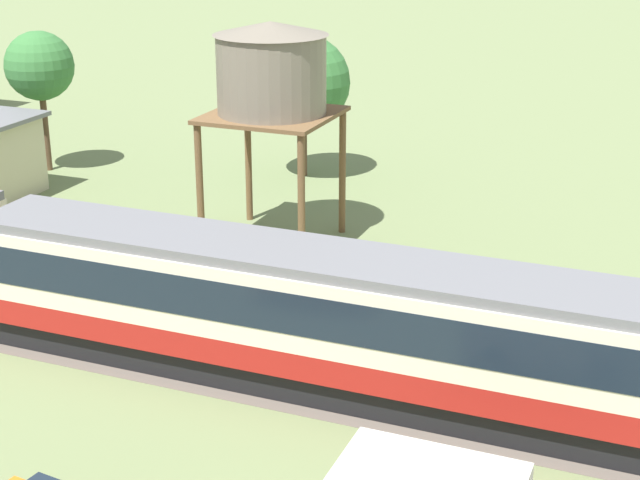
# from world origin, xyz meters

# --- Properties ---
(ground_plane) EXTENTS (600.00, 600.00, 0.00)m
(ground_plane) POSITION_xyz_m (0.00, 0.00, 0.00)
(ground_plane) COLOR #707F51
(passenger_train) EXTENTS (66.41, 3.08, 4.14)m
(passenger_train) POSITION_xyz_m (-5.46, -0.77, 2.30)
(passenger_train) COLOR #AD1E19
(passenger_train) RESTS_ON ground_plane
(railway_track) EXTENTS (131.12, 3.60, 0.04)m
(railway_track) POSITION_xyz_m (-12.04, -0.77, 0.01)
(railway_track) COLOR #665B51
(railway_track) RESTS_ON ground_plane
(water_tower) EXTENTS (4.78, 4.78, 8.84)m
(water_tower) POSITION_xyz_m (-11.84, 9.80, 6.90)
(water_tower) COLOR brown
(water_tower) RESTS_ON ground_plane
(yard_tree_1) EXTENTS (3.40, 3.40, 6.99)m
(yard_tree_1) POSITION_xyz_m (-26.83, 15.10, 5.26)
(yard_tree_1) COLOR brown
(yard_tree_1) RESTS_ON ground_plane
(yard_tree_2) EXTENTS (4.53, 4.53, 6.96)m
(yard_tree_2) POSITION_xyz_m (-14.44, 19.08, 4.68)
(yard_tree_2) COLOR brown
(yard_tree_2) RESTS_ON ground_plane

